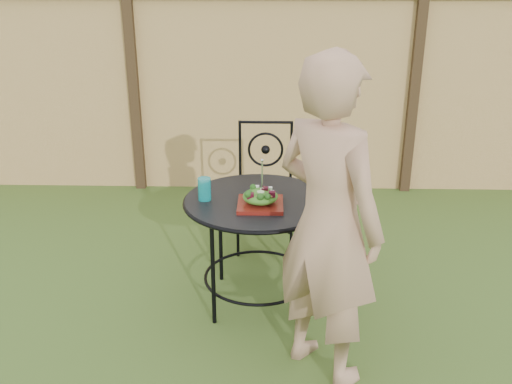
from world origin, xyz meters
TOP-DOWN VIEW (x-y plane):
  - ground at (0.00, 0.00)m, footprint 60.00×60.00m
  - fence at (-0.00, 2.19)m, footprint 8.00×0.12m
  - patio_table at (-0.09, 0.12)m, footprint 0.92×0.92m
  - patio_chair at (-0.06, 0.99)m, footprint 0.46×0.46m
  - diner at (0.27, -0.54)m, footprint 0.74×0.74m
  - salad_plate at (-0.08, 0.01)m, footprint 0.27×0.27m
  - salad at (-0.08, 0.01)m, footprint 0.21×0.21m
  - fork at (-0.07, 0.01)m, footprint 0.01×0.01m
  - drinking_glass at (-0.42, 0.10)m, footprint 0.08×0.08m

SIDE VIEW (x-z plane):
  - ground at x=0.00m, z-range 0.00..0.00m
  - patio_chair at x=-0.06m, z-range 0.03..0.98m
  - patio_table at x=-0.09m, z-range 0.22..0.95m
  - salad_plate at x=-0.08m, z-range 0.72..0.75m
  - salad at x=-0.08m, z-range 0.75..0.83m
  - drinking_glass at x=-0.42m, z-range 0.72..0.86m
  - diner at x=0.27m, z-range 0.00..1.73m
  - fork at x=-0.07m, z-range 0.83..1.01m
  - fence at x=0.00m, z-range 0.00..1.90m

